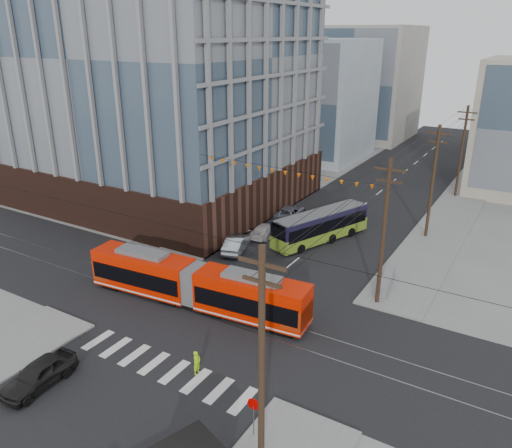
# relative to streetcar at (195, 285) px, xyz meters

# --- Properties ---
(ground) EXTENTS (160.00, 160.00, 0.00)m
(ground) POSITION_rel_streetcar_xyz_m (2.88, -3.92, -1.67)
(ground) COLOR slate
(office_building) EXTENTS (30.00, 25.00, 28.60)m
(office_building) POSITION_rel_streetcar_xyz_m (-19.12, 19.08, 12.63)
(office_building) COLOR #381E16
(office_building) RESTS_ON ground
(bg_bldg_nw_near) EXTENTS (18.00, 16.00, 18.00)m
(bg_bldg_nw_near) POSITION_rel_streetcar_xyz_m (-14.12, 48.08, 7.33)
(bg_bldg_nw_near) COLOR #8C99A5
(bg_bldg_nw_near) RESTS_ON ground
(bg_bldg_nw_far) EXTENTS (16.00, 18.00, 20.00)m
(bg_bldg_nw_far) POSITION_rel_streetcar_xyz_m (-11.12, 68.08, 8.33)
(bg_bldg_nw_far) COLOR gray
(bg_bldg_nw_far) RESTS_ON ground
(utility_pole_near) EXTENTS (0.30, 0.30, 11.00)m
(utility_pole_near) POSITION_rel_streetcar_xyz_m (11.38, -9.92, 3.83)
(utility_pole_near) COLOR black
(utility_pole_near) RESTS_ON ground
(utility_pole_far) EXTENTS (0.30, 0.30, 11.00)m
(utility_pole_far) POSITION_rel_streetcar_xyz_m (11.38, 52.08, 3.83)
(utility_pole_far) COLOR black
(utility_pole_far) RESTS_ON ground
(streetcar) EXTENTS (17.48, 3.92, 3.34)m
(streetcar) POSITION_rel_streetcar_xyz_m (0.00, 0.00, 0.00)
(streetcar) COLOR red
(streetcar) RESTS_ON ground
(city_bus) EXTENTS (6.05, 10.82, 3.03)m
(city_bus) POSITION_rel_streetcar_xyz_m (2.85, 15.95, -0.15)
(city_bus) COLOR black
(city_bus) RESTS_ON ground
(black_sedan) EXTENTS (1.96, 4.56, 1.53)m
(black_sedan) POSITION_rel_streetcar_xyz_m (-2.09, -11.73, -0.90)
(black_sedan) COLOR black
(black_sedan) RESTS_ON ground
(parked_car_silver) EXTENTS (2.81, 4.80, 1.49)m
(parked_car_silver) POSITION_rel_streetcar_xyz_m (-2.71, 9.69, -0.92)
(parked_car_silver) COLOR #A3ADB9
(parked_car_silver) RESTS_ON ground
(parked_car_white) EXTENTS (1.89, 4.41, 1.27)m
(parked_car_white) POSITION_rel_streetcar_xyz_m (-2.22, 14.22, -1.04)
(parked_car_white) COLOR beige
(parked_car_white) RESTS_ON ground
(parked_car_grey) EXTENTS (3.00, 5.30, 1.39)m
(parked_car_grey) POSITION_rel_streetcar_xyz_m (-2.50, 19.92, -0.97)
(parked_car_grey) COLOR slate
(parked_car_grey) RESTS_ON ground
(pedestrian) EXTENTS (0.37, 0.56, 1.52)m
(pedestrian) POSITION_rel_streetcar_xyz_m (4.92, -6.33, -0.91)
(pedestrian) COLOR #A1EE11
(pedestrian) RESTS_ON ground
(stop_sign) EXTENTS (0.71, 0.71, 2.21)m
(stop_sign) POSITION_rel_streetcar_xyz_m (10.32, -8.85, -0.57)
(stop_sign) COLOR #C20100
(stop_sign) RESTS_ON ground
(jersey_barrier) EXTENTS (1.57, 4.57, 0.90)m
(jersey_barrier) POSITION_rel_streetcar_xyz_m (11.18, 9.91, -1.22)
(jersey_barrier) COLOR gray
(jersey_barrier) RESTS_ON ground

